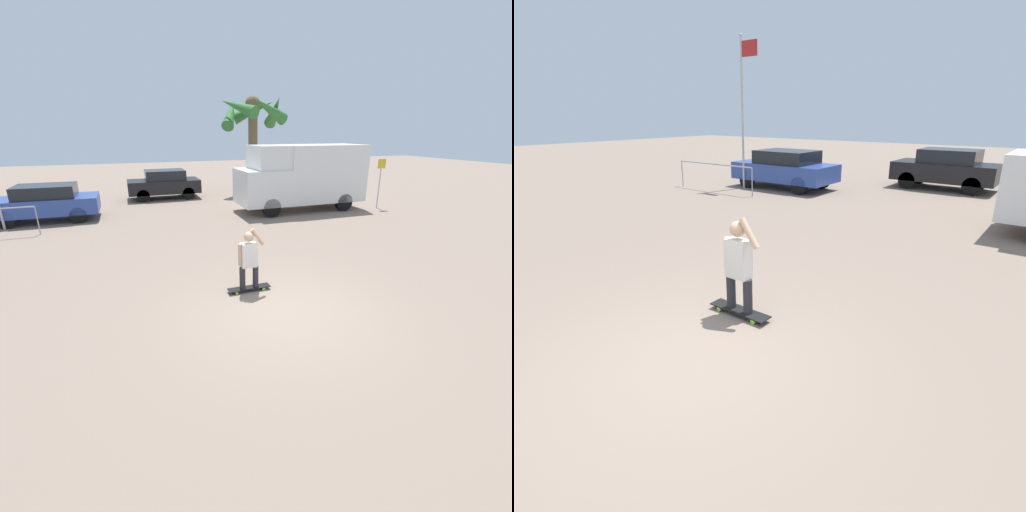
% 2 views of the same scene
% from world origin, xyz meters
% --- Properties ---
extents(ground_plane, '(80.00, 80.00, 0.00)m').
position_xyz_m(ground_plane, '(0.00, 0.00, 0.00)').
color(ground_plane, gray).
extents(skateboard, '(1.04, 0.24, 0.09)m').
position_xyz_m(skateboard, '(-0.35, 1.27, 0.08)').
color(skateboard, black).
rests_on(skateboard, ground_plane).
extents(person_skateboarder, '(0.64, 0.23, 1.46)m').
position_xyz_m(person_skateboarder, '(-0.35, 1.27, 0.87)').
color(person_skateboarder, '#28282D').
rests_on(person_skateboarder, skateboard).
extents(parked_car_black, '(3.93, 1.90, 1.59)m').
position_xyz_m(parked_car_black, '(-0.86, 14.52, 0.84)').
color(parked_car_black, black).
rests_on(parked_car_black, ground_plane).
extents(parked_car_blue, '(4.16, 1.94, 1.52)m').
position_xyz_m(parked_car_blue, '(-6.17, 10.79, 0.81)').
color(parked_car_blue, black).
rests_on(parked_car_blue, ground_plane).
extents(flagpole, '(0.84, 0.12, 5.71)m').
position_xyz_m(flagpole, '(-7.50, 9.79, 3.24)').
color(flagpole, '#B7B7BC').
rests_on(flagpole, ground_plane).
extents(plaza_railing_segment, '(3.86, 0.05, 1.08)m').
position_xyz_m(plaza_railing_segment, '(-8.01, 8.57, 0.89)').
color(plaza_railing_segment, '#99999E').
rests_on(plaza_railing_segment, ground_plane).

